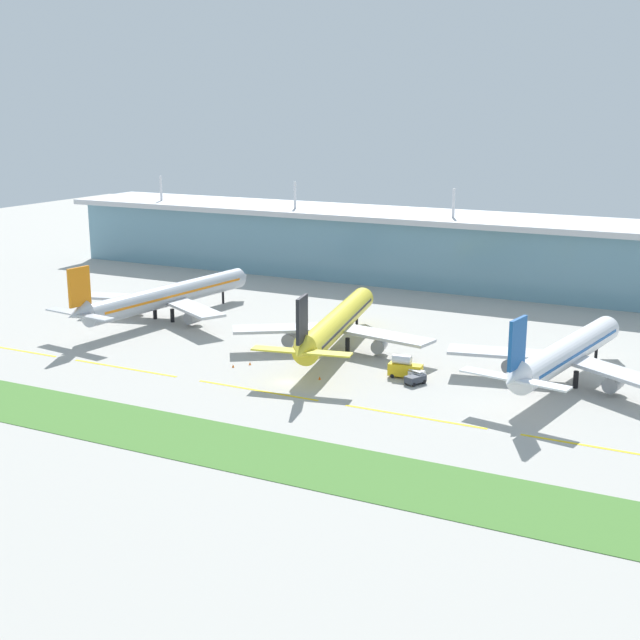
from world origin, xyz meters
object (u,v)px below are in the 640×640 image
Objects in this scene: safety_cone_left_wingtip at (320,378)px; baggage_cart at (417,376)px; airliner_middle at (336,324)px; safety_cone_nose_front at (250,363)px; pushback_tug at (415,379)px; airliner_near at (167,296)px; safety_cone_right_wingtip at (233,366)px; airliner_far at (565,354)px; fuel_truck at (405,367)px.

baggage_cart is at bearing 23.33° from safety_cone_left_wingtip.
airliner_middle is 92.40× the size of safety_cone_nose_front.
safety_cone_left_wingtip is (6.79, -22.00, -6.10)m from airliner_middle.
airliner_near is at bearing 164.20° from pushback_tug.
safety_cone_right_wingtip is at bearing -122.02° from airliner_middle.
airliner_near is 50.06m from safety_cone_nose_front.
safety_cone_right_wingtip is at bearing -162.40° from airliner_far.
airliner_far is at bearing 17.60° from safety_cone_right_wingtip.
pushback_tug reaches higher than safety_cone_nose_front.
baggage_cart is at bearing -14.62° from airliner_near.
safety_cone_right_wingtip is (-14.28, -22.84, -6.10)m from airliner_middle.
baggage_cart is 37.95m from safety_cone_nose_front.
safety_cone_right_wingtip is (39.74, -29.72, -6.10)m from airliner_near.
airliner_middle and airliner_far have the same top height.
pushback_tug is at bearing 5.68° from safety_cone_nose_front.
pushback_tug is at bearing -31.28° from airliner_middle.
airliner_middle is 1.10× the size of airliner_far.
airliner_near is 98.02× the size of safety_cone_right_wingtip.
safety_cone_nose_front and safety_cone_right_wingtip have the same top height.
pushback_tug is at bearing -152.35° from airliner_far.
airliner_near reaches higher than baggage_cart.
airliner_far is 7.95× the size of fuel_truck.
airliner_middle reaches higher than safety_cone_left_wingtip.
safety_cone_left_wingtip is 1.00× the size of safety_cone_nose_front.
pushback_tug is 38.05m from safety_cone_nose_front.
safety_cone_left_wingtip is at bearing -161.94° from pushback_tug.
baggage_cart is (79.61, -20.77, -5.19)m from airliner_near.
airliner_far is 84.14× the size of safety_cone_nose_front.
airliner_near is 1.06× the size of airliner_middle.
baggage_cart is (-27.76, -12.50, -5.18)m from airliner_far.
safety_cone_right_wingtip is (-67.63, -21.45, -6.09)m from airliner_far.
safety_cone_nose_front is at bearing -171.46° from baggage_cart.
airliner_middle is 26.02m from fuel_truck.
pushback_tug is (25.93, -15.76, -5.35)m from airliner_middle.
pushback_tug is 7.14× the size of safety_cone_right_wingtip.
safety_cone_right_wingtip is at bearing -170.01° from pushback_tug.
airliner_middle reaches higher than pushback_tug.
baggage_cart is at bearing -28.49° from airliner_middle.
safety_cone_right_wingtip is (-21.07, -0.84, 0.00)m from safety_cone_left_wingtip.
pushback_tug is 40.84m from safety_cone_right_wingtip.
baggage_cart reaches higher than safety_cone_left_wingtip.
airliner_near is 78.93m from fuel_truck.
pushback_tug reaches higher than safety_cone_right_wingtip.
airliner_near is 13.73× the size of pushback_tug.
safety_cone_left_wingtip is at bearing -25.40° from airliner_near.
airliner_middle is at bearing 151.51° from baggage_cart.
fuel_truck is 10.58× the size of safety_cone_right_wingtip.
baggage_cart reaches higher than safety_cone_right_wingtip.
baggage_cart is 0.54× the size of fuel_truck.
fuel_truck is (-3.60, 3.06, 1.16)m from pushback_tug.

